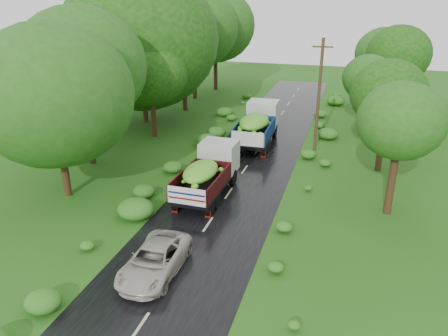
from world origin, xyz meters
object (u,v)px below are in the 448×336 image
at_px(truck_far, 258,123).
at_px(utility_pole, 319,95).
at_px(truck_near, 209,171).
at_px(car, 155,260).

bearing_deg(truck_far, utility_pole, -5.01).
bearing_deg(truck_near, car, -86.94).
relative_size(truck_near, car, 1.43).
bearing_deg(truck_near, truck_far, 87.00).
bearing_deg(car, truck_near, 90.92).
height_order(truck_near, truck_far, truck_far).
xyz_separation_m(truck_far, car, (-0.48, -18.61, -1.04)).
xyz_separation_m(truck_near, truck_far, (0.75, 10.23, 0.15)).
xyz_separation_m(truck_far, utility_pole, (4.64, -0.31, 2.67)).
relative_size(car, utility_pole, 0.54).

